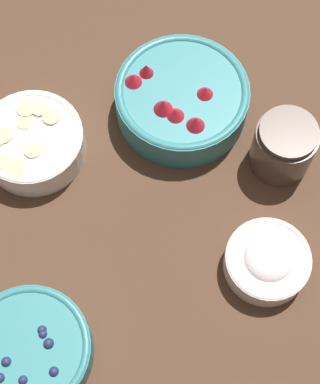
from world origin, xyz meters
name	(u,v)px	position (x,y,z in m)	size (l,w,h in m)	color
ground_plane	(135,201)	(0.00, 0.00, 0.00)	(4.00, 4.00, 0.00)	#4C3323
bowl_strawberries	(181,98)	(-0.12, -0.13, 0.04)	(0.21, 0.21, 0.08)	teal
bowl_blueberries	(29,350)	(0.20, 0.18, 0.03)	(0.17, 0.17, 0.06)	teal
bowl_bananas	(32,141)	(0.13, -0.13, 0.03)	(0.16, 0.16, 0.06)	white
bowl_cream	(267,261)	(-0.15, 0.16, 0.03)	(0.12, 0.12, 0.06)	silver
jar_chocolate	(283,146)	(-0.24, 0.00, 0.04)	(0.10, 0.10, 0.10)	#4C3D33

